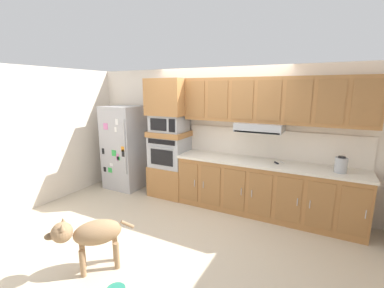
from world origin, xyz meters
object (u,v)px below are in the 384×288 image
object	(u,v)px
built_in_oven	(170,151)
microwave	(169,123)
refrigerator	(125,147)
screwdriver	(277,163)
electric_kettle	(341,165)
dog	(91,234)

from	to	relation	value
built_in_oven	microwave	world-z (taller)	microwave
refrigerator	microwave	distance (m)	1.24
screwdriver	electric_kettle	xyz separation A→B (m)	(0.90, -0.05, 0.10)
microwave	electric_kettle	size ratio (longest dim) A/B	2.68
built_in_oven	microwave	distance (m)	0.56
microwave	electric_kettle	world-z (taller)	microwave
refrigerator	screwdriver	distance (m)	3.15
built_in_oven	electric_kettle	bearing A→B (deg)	-0.92
screwdriver	dog	world-z (taller)	screwdriver
dog	refrigerator	bearing A→B (deg)	-106.34
refrigerator	built_in_oven	size ratio (longest dim) A/B	2.51
refrigerator	built_in_oven	distance (m)	1.10
built_in_oven	screwdriver	size ratio (longest dim) A/B	4.15
built_in_oven	dog	world-z (taller)	built_in_oven
refrigerator	electric_kettle	xyz separation A→B (m)	(4.04, 0.02, 0.15)
screwdriver	electric_kettle	bearing A→B (deg)	-2.89
built_in_oven	screwdriver	bearing A→B (deg)	-0.06
built_in_oven	microwave	size ratio (longest dim) A/B	1.09
refrigerator	electric_kettle	bearing A→B (deg)	0.29
microwave	screwdriver	distance (m)	2.12
built_in_oven	electric_kettle	xyz separation A→B (m)	(2.95, -0.05, 0.13)
built_in_oven	screwdriver	world-z (taller)	built_in_oven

